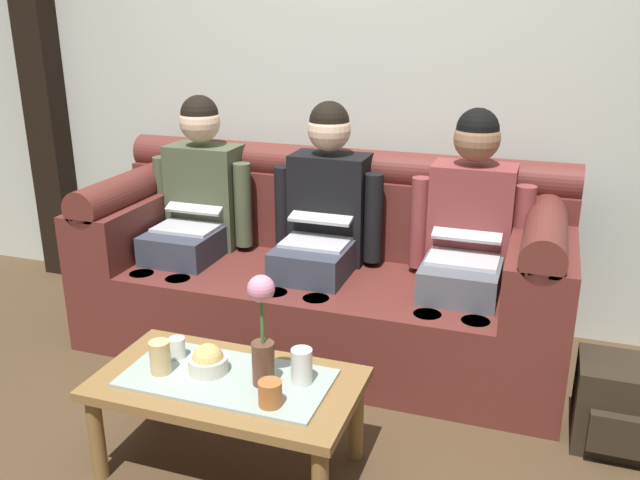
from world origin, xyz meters
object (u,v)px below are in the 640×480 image
Objects in this scene: person_right at (467,235)px; cup_far_center at (160,357)px; person_left at (196,207)px; person_middle at (323,220)px; couch at (323,275)px; coffee_table at (228,391)px; backpack_right at (620,406)px; cup_near_right at (177,348)px; cup_far_left at (302,366)px; flower_vase at (262,330)px; snack_bowl at (208,362)px; cup_near_left at (270,393)px.

person_right is 9.96× the size of cup_far_center.
person_left is 0.70m from person_middle.
couch is 1.07m from coffee_table.
backpack_right is at bearing 24.14° from coffee_table.
cup_far_left is at bearing -1.75° from cup_near_right.
flower_vase is at bearing -82.28° from person_middle.
snack_bowl is at bearing 171.79° from coffee_table.
coffee_table is at bearing 152.26° from cup_near_left.
cup_far_center is at bearing -168.47° from coffee_table.
person_right is (1.40, -0.00, 0.00)m from person_left.
person_left is at bearing 114.64° from cup_near_right.
coffee_table is (-0.70, -1.07, -0.33)m from person_right.
couch is 0.76m from person_left.
coffee_table is at bearing -123.18° from person_right.
couch is 29.41× the size of cup_near_right.
cup_far_left reaches higher than cup_far_center.
couch is 5.71× the size of flower_vase.
cup_near_left is at bearing -8.25° from cup_far_center.
snack_bowl is 1.64× the size of cup_near_left.
flower_vase is at bearing -51.65° from person_left.
cup_near_left is 0.67× the size of cup_far_left.
cup_near_right reaches higher than backpack_right.
couch is at bearing 100.48° from cup_near_left.
cup_far_center reaches higher than cup_near_left.
person_middle is 14.00× the size of cup_near_left.
coffee_table is 2.33× the size of flower_vase.
cup_near_right is at bearing 158.21° from cup_near_left.
coffee_table is 0.30m from flower_vase.
couch is 1.92× the size of person_left.
person_left is 1.22m from cup_far_center.
person_middle reaches higher than cup_near_right.
backpack_right is (1.38, -0.45, -0.20)m from couch.
cup_far_left is (0.27, -1.01, -0.21)m from person_middle.
person_middle is 1.08m from snack_bowl.
coffee_table is 2.72× the size of backpack_right.
cup_near_right is at bearing -65.36° from person_left.
coffee_table is at bearing -90.00° from person_middle.
cup_near_right is 0.65× the size of cup_far_center.
cup_far_center is (-0.24, -0.05, 0.12)m from coffee_table.
flower_vase reaches higher than cup_far_left.
couch is at bearing 97.69° from flower_vase.
cup_far_left is 0.37× the size of backpack_right.
person_middle is at bearing 76.52° from cup_near_right.
coffee_table is (0.70, -1.07, -0.33)m from person_left.
person_left is at bearing 133.61° from cup_far_left.
cup_far_center is 0.52m from cup_far_left.
person_left is 1.12m from cup_near_right.
couch reaches higher than cup_far_left.
couch is 1.03m from cup_near_right.
person_right is 1.28× the size of coffee_table.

